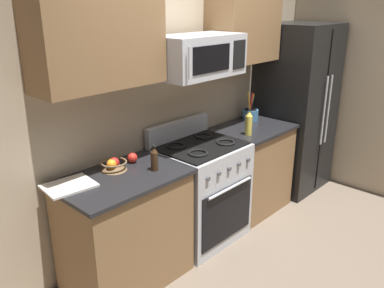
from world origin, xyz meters
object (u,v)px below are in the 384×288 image
object	(u,v)px
range_oven	(200,191)
fruit_basket	(114,165)
utensil_crock	(250,114)
bottle_oil	(249,123)
refrigerator	(295,109)
bottle_soy	(154,159)
apple_loose	(132,158)
cutting_board	(69,186)
microwave	(199,56)

from	to	relation	value
range_oven	fruit_basket	world-z (taller)	range_oven
utensil_crock	bottle_oil	size ratio (longest dim) A/B	1.20
refrigerator	bottle_oil	distance (m)	1.06
range_oven	fruit_basket	xyz separation A→B (m)	(-0.84, 0.13, 0.48)
bottle_soy	refrigerator	bearing A→B (deg)	1.97
utensil_crock	bottle_oil	world-z (taller)	utensil_crock
fruit_basket	apple_loose	world-z (taller)	fruit_basket
cutting_board	bottle_oil	size ratio (longest dim) A/B	1.33
range_oven	apple_loose	xyz separation A→B (m)	(-0.65, 0.15, 0.48)
fruit_basket	range_oven	bearing A→B (deg)	-9.06
bottle_oil	range_oven	bearing A→B (deg)	168.52
bottle_soy	fruit_basket	bearing A→B (deg)	132.73
microwave	bottle_oil	size ratio (longest dim) A/B	3.13
bottle_oil	refrigerator	bearing A→B (deg)	5.24
cutting_board	microwave	bearing A→B (deg)	-4.54
utensil_crock	bottle_soy	xyz separation A→B (m)	(-1.62, -0.26, 0.02)
utensil_crock	apple_loose	bearing A→B (deg)	-179.35
apple_loose	fruit_basket	bearing A→B (deg)	-175.33
range_oven	bottle_oil	bearing A→B (deg)	-11.48
bottle_soy	bottle_oil	bearing A→B (deg)	-0.92
refrigerator	cutting_board	xyz separation A→B (m)	(-2.84, 0.14, -0.03)
refrigerator	utensil_crock	world-z (taller)	refrigerator
range_oven	bottle_soy	world-z (taller)	bottle_soy
microwave	utensil_crock	bearing A→B (deg)	8.12
apple_loose	bottle_soy	bearing A→B (deg)	-86.10
cutting_board	bottle_soy	world-z (taller)	bottle_soy
bottle_oil	bottle_soy	bearing A→B (deg)	179.08
range_oven	bottle_soy	bearing A→B (deg)	-171.47
microwave	apple_loose	size ratio (longest dim) A/B	9.70
fruit_basket	microwave	bearing A→B (deg)	-7.24
refrigerator	utensil_crock	bearing A→B (deg)	163.33
refrigerator	bottle_oil	xyz separation A→B (m)	(-1.05, -0.10, 0.08)
bottle_oil	cutting_board	bearing A→B (deg)	172.41
fruit_basket	bottle_oil	distance (m)	1.42
range_oven	cutting_board	world-z (taller)	range_oven
microwave	bottle_soy	size ratio (longest dim) A/B	3.93
bottle_soy	bottle_oil	size ratio (longest dim) A/B	0.80
microwave	utensil_crock	xyz separation A→B (m)	(0.99, 0.14, -0.72)
refrigerator	fruit_basket	xyz separation A→B (m)	(-2.45, 0.15, 0.00)
utensil_crock	cutting_board	xyz separation A→B (m)	(-2.22, -0.04, -0.06)
microwave	cutting_board	size ratio (longest dim) A/B	2.36
microwave	bottle_soy	xyz separation A→B (m)	(-0.63, -0.12, -0.70)
microwave	apple_loose	bearing A→B (deg)	169.25
range_oven	microwave	distance (m)	1.23
cutting_board	bottle_soy	bearing A→B (deg)	-20.06
fruit_basket	apple_loose	size ratio (longest dim) A/B	2.47
range_oven	utensil_crock	xyz separation A→B (m)	(0.99, 0.17, 0.50)
refrigerator	utensil_crock	distance (m)	0.65
range_oven	microwave	size ratio (longest dim) A/B	1.38
refrigerator	bottle_soy	size ratio (longest dim) A/B	9.46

